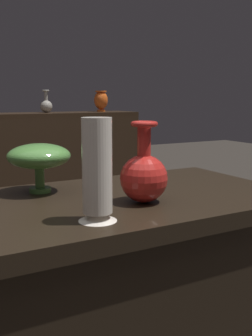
% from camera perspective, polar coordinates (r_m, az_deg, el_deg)
% --- Properties ---
extents(display_plinth, '(1.20, 0.64, 0.80)m').
position_cam_1_polar(display_plinth, '(1.42, -2.30, -19.94)').
color(display_plinth, black).
rests_on(display_plinth, ground_plane).
extents(vase_centerpiece, '(0.14, 0.14, 0.24)m').
position_cam_1_polar(vase_centerpiece, '(1.20, 2.56, -1.00)').
color(vase_centerpiece, red).
rests_on(vase_centerpiece, display_plinth).
extents(vase_tall_behind, '(0.21, 0.21, 0.16)m').
position_cam_1_polar(vase_tall_behind, '(1.35, -12.29, 1.52)').
color(vase_tall_behind, '#477A38').
rests_on(vase_tall_behind, display_plinth).
extents(vase_left_accent, '(0.10, 0.10, 0.26)m').
position_cam_1_polar(vase_left_accent, '(1.01, -4.13, -0.68)').
color(vase_left_accent, silver).
rests_on(vase_left_accent, display_plinth).
extents(shelf_vase_right, '(0.10, 0.10, 0.19)m').
position_cam_1_polar(shelf_vase_right, '(3.49, -11.29, 8.76)').
color(shelf_vase_right, gray).
rests_on(shelf_vase_right, back_display_shelf).
extents(shelf_vase_far_right, '(0.13, 0.13, 0.19)m').
position_cam_1_polar(shelf_vase_far_right, '(3.69, -3.59, 9.62)').
color(shelf_vase_far_right, '#E55B1E').
rests_on(shelf_vase_far_right, back_display_shelf).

